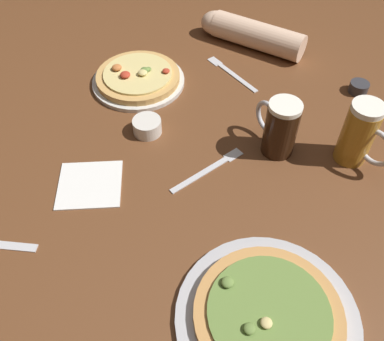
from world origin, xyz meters
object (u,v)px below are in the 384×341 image
Objects in this scene: fork_left at (209,169)px; diner_arm at (248,33)px; napkin_folded at (90,184)px; ramekin_sauce at (147,126)px; fork_spare at (231,73)px; pizza_plate_near at (268,316)px; ramekin_butter at (359,87)px; pizza_plate_far at (138,78)px; beer_mug_dark at (360,135)px; beer_mug_amber at (280,127)px.

fork_left is 0.54× the size of diner_arm.
ramekin_sauce is at bearing 74.84° from napkin_folded.
napkin_folded is 0.55m from fork_spare.
pizza_plate_near is 0.73m from ramekin_butter.
pizza_plate_far reaches higher than fork_left.
beer_mug_dark is (0.10, 0.45, 0.06)m from pizza_plate_near.
ramekin_butter is 0.15× the size of diner_arm.
fork_spare is (-0.37, 0.23, -0.08)m from beer_mug_dark.
pizza_plate_near is 0.37m from fork_left.
diner_arm is (0.19, 0.68, 0.04)m from napkin_folded.
beer_mug_amber reaches higher than pizza_plate_far.
pizza_plate_far is at bearing 97.26° from napkin_folded.
pizza_plate_near is at bearing -69.19° from fork_spare.
beer_mug_dark is at bearing 77.08° from pizza_plate_near.
diner_arm is (-0.18, 0.42, -0.03)m from beer_mug_amber.
napkin_folded is 0.28m from fork_left.
beer_mug_amber is at bearing -171.31° from beer_mug_dark.
pizza_plate_near reaches higher than ramekin_sauce.
ramekin_sauce is 0.51× the size of napkin_folded.
ramekin_butter is at bearing 59.75° from beer_mug_amber.
beer_mug_dark is 2.22× the size of ramekin_sauce.
diner_arm is at bearing 50.47° from pizza_plate_far.
napkin_folded is 0.77× the size of fork_left.
diner_arm reaches higher than pizza_plate_far.
pizza_plate_far is at bearing 163.05° from beer_mug_amber.
beer_mug_dark is at bearing 8.68° from ramekin_sauce.
beer_mug_dark reaches higher than ramekin_sauce.
beer_mug_dark reaches higher than napkin_folded.
diner_arm is (0.14, 0.47, 0.02)m from ramekin_sauce.
ramekin_sauce is 0.21× the size of diner_arm.
ramekin_butter is (0.10, 0.72, -0.00)m from pizza_plate_near.
fork_left is 0.55m from diner_arm.
beer_mug_dark is 0.63m from napkin_folded.
ramekin_sauce reaches higher than napkin_folded.
ramekin_sauce reaches higher than fork_spare.
fork_spare is at bearing 28.74° from pizza_plate_far.
diner_arm is at bearing 73.61° from ramekin_sauce.
pizza_plate_near is 2.30× the size of beer_mug_amber.
fork_left is at bearing -154.65° from beer_mug_dark.
ramekin_sauce is 0.39× the size of fork_left.
napkin_folded is at bearing -105.16° from ramekin_sauce.
diner_arm reaches higher than napkin_folded.
pizza_plate_far is 1.41× the size of fork_left.
beer_mug_dark reaches higher than ramekin_butter.
pizza_plate_near is 0.73m from fork_spare.
ramekin_sauce is 0.20m from fork_left.
pizza_plate_near is at bearing -56.02° from fork_left.
napkin_folded is (-0.55, -0.28, -0.08)m from beer_mug_dark.
napkin_folded is 0.71m from diner_arm.
beer_mug_dark reaches higher than fork_spare.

